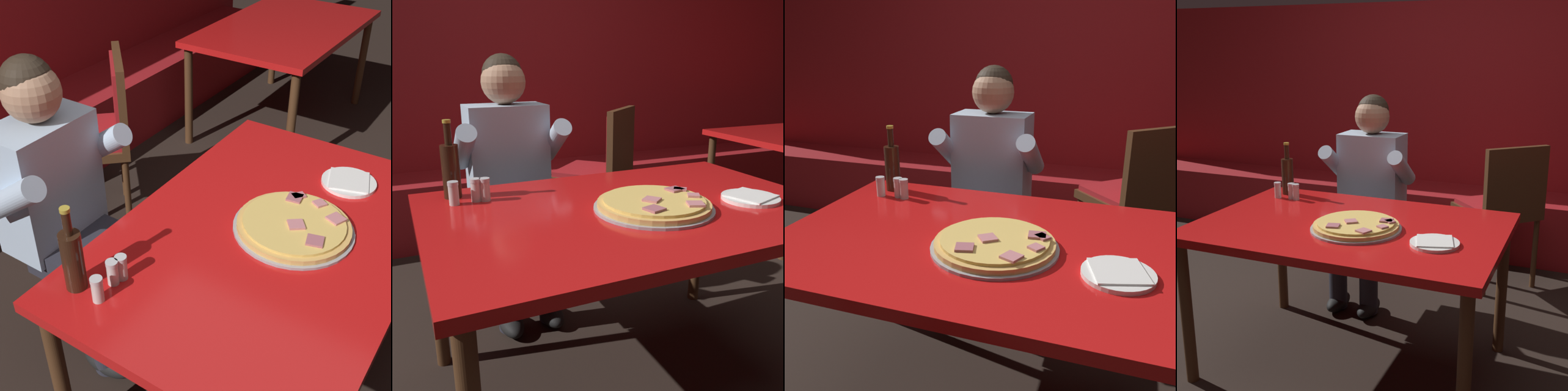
{
  "view_description": "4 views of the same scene",
  "coord_description": "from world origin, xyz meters",
  "views": [
    {
      "loc": [
        -1.37,
        -0.6,
        1.91
      ],
      "look_at": [
        -0.04,
        0.28,
        0.81
      ],
      "focal_mm": 50.0,
      "sensor_mm": 36.0,
      "label": 1
    },
    {
      "loc": [
        -0.74,
        -1.28,
        1.23
      ],
      "look_at": [
        -0.11,
        0.13,
        0.76
      ],
      "focal_mm": 40.0,
      "sensor_mm": 36.0,
      "label": 2
    },
    {
      "loc": [
        0.43,
        -1.29,
        1.37
      ],
      "look_at": [
        -0.13,
        0.33,
        0.77
      ],
      "focal_mm": 40.0,
      "sensor_mm": 36.0,
      "label": 3
    },
    {
      "loc": [
        1.02,
        -2.21,
        1.54
      ],
      "look_at": [
        0.01,
        0.23,
        0.83
      ],
      "focal_mm": 50.0,
      "sensor_mm": 36.0,
      "label": 4
    }
  ],
  "objects": [
    {
      "name": "shaker_black_pepper",
      "position": [
        -0.49,
        0.28,
        0.78
      ],
      "size": [
        0.04,
        0.04,
        0.09
      ],
      "color": "silver",
      "rests_on": "main_dining_table"
    },
    {
      "name": "ground_plane",
      "position": [
        0.0,
        0.0,
        0.0
      ],
      "size": [
        24.0,
        24.0,
        0.0
      ],
      "primitive_type": "plane",
      "color": "black"
    },
    {
      "name": "shaker_parmesan",
      "position": [
        -0.57,
        0.27,
        0.78
      ],
      "size": [
        0.04,
        0.04,
        0.09
      ],
      "color": "silver",
      "rests_on": "main_dining_table"
    },
    {
      "name": "shaker_red_pepper_flakes",
      "position": [
        -0.46,
        0.27,
        0.78
      ],
      "size": [
        0.04,
        0.04,
        0.09
      ],
      "color": "silver",
      "rests_on": "main_dining_table"
    },
    {
      "name": "booth_wall_panel",
      "position": [
        0.0,
        2.18,
        0.95
      ],
      "size": [
        6.8,
        0.16,
        1.9
      ],
      "primitive_type": "cube",
      "color": "#A3191E",
      "rests_on": "ground_plane"
    },
    {
      "name": "plate_white_paper",
      "position": [
        0.44,
        -0.12,
        0.75
      ],
      "size": [
        0.21,
        0.21,
        0.02
      ],
      "color": "white",
      "rests_on": "main_dining_table"
    },
    {
      "name": "main_dining_table",
      "position": [
        0.0,
        0.0,
        0.67
      ],
      "size": [
        1.43,
        0.95,
        0.74
      ],
      "color": "#4C2D19",
      "rests_on": "ground_plane"
    },
    {
      "name": "pizza",
      "position": [
        0.06,
        -0.07,
        0.76
      ],
      "size": [
        0.42,
        0.42,
        0.05
      ],
      "color": "#9E9EA3",
      "rests_on": "main_dining_table"
    },
    {
      "name": "booth_bench",
      "position": [
        0.0,
        1.86,
        0.23
      ],
      "size": [
        6.46,
        0.48,
        0.46
      ],
      "primitive_type": "cube",
      "color": "#A3191E",
      "rests_on": "ground_plane"
    },
    {
      "name": "diner_seated_blue_shirt",
      "position": [
        -0.23,
        0.74,
        0.71
      ],
      "size": [
        0.53,
        0.53,
        1.27
      ],
      "color": "black",
      "rests_on": "ground_plane"
    },
    {
      "name": "beer_bottle",
      "position": [
        -0.56,
        0.37,
        0.85
      ],
      "size": [
        0.07,
        0.07,
        0.29
      ],
      "color": "black",
      "rests_on": "main_dining_table"
    },
    {
      "name": "dining_chair_far_left",
      "position": [
        0.51,
        1.25,
        0.58
      ],
      "size": [
        0.62,
        0.62,
        0.96
      ],
      "color": "#4C2D19",
      "rests_on": "ground_plane"
    }
  ]
}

